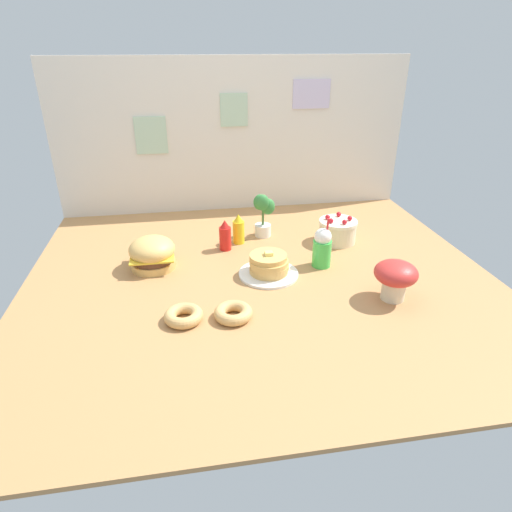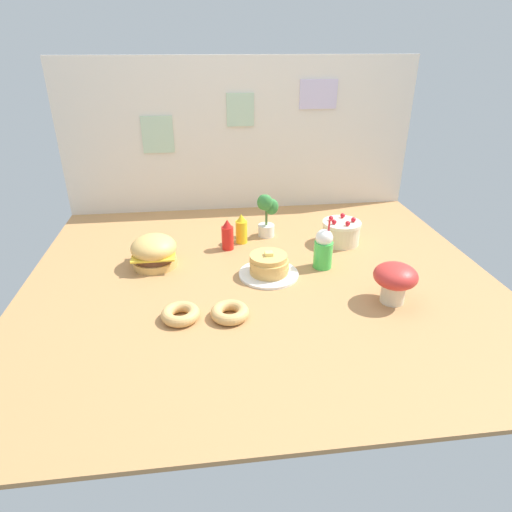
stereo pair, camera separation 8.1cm
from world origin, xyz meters
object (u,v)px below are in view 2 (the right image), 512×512
object	(u,v)px
cream_soda_cup	(323,249)
donut_chocolate	(230,312)
ketchup_bottle	(228,235)
mushroom_stool	(395,279)
donut_pink_glaze	(180,314)
layer_cake	(341,232)
mustard_bottle	(241,229)
pancake_stack	(269,267)
potted_plant	(267,213)
burger	(154,252)

from	to	relation	value
cream_soda_cup	donut_chocolate	xyz separation A→B (m)	(-0.53, -0.42, -0.08)
ketchup_bottle	mushroom_stool	bearing A→B (deg)	-42.90
mushroom_stool	cream_soda_cup	bearing A→B (deg)	121.56
donut_pink_glaze	mushroom_stool	bearing A→B (deg)	1.33
layer_cake	mustard_bottle	distance (m)	0.60
pancake_stack	donut_pink_glaze	size ratio (longest dim) A/B	1.83
potted_plant	cream_soda_cup	bearing A→B (deg)	-62.29
layer_cake	donut_chocolate	world-z (taller)	layer_cake
cream_soda_cup	donut_chocolate	bearing A→B (deg)	-141.76
ketchup_bottle	mushroom_stool	size ratio (longest dim) A/B	0.91
layer_cake	cream_soda_cup	size ratio (longest dim) A/B	0.83
donut_pink_glaze	donut_chocolate	world-z (taller)	same
pancake_stack	cream_soda_cup	xyz separation A→B (m)	(0.30, 0.06, 0.06)
layer_cake	cream_soda_cup	bearing A→B (deg)	-123.07
mustard_bottle	donut_chocolate	size ratio (longest dim) A/B	1.08
pancake_stack	donut_pink_glaze	xyz separation A→B (m)	(-0.45, -0.35, -0.02)
donut_pink_glaze	pancake_stack	bearing A→B (deg)	37.96
mushroom_stool	donut_chocolate	bearing A→B (deg)	-177.23
mustard_bottle	burger	bearing A→B (deg)	-153.97
donut_pink_glaze	donut_chocolate	xyz separation A→B (m)	(0.22, -0.01, 0.00)
pancake_stack	ketchup_bottle	size ratio (longest dim) A/B	1.70
mustard_bottle	potted_plant	xyz separation A→B (m)	(0.17, 0.08, 0.07)
cream_soda_cup	potted_plant	bearing A→B (deg)	117.71
burger	mushroom_stool	world-z (taller)	mushroom_stool
burger	cream_soda_cup	size ratio (longest dim) A/B	0.88
pancake_stack	donut_pink_glaze	bearing A→B (deg)	-142.04
pancake_stack	cream_soda_cup	size ratio (longest dim) A/B	1.13
mustard_bottle	mushroom_stool	bearing A→B (deg)	-49.82
pancake_stack	mustard_bottle	world-z (taller)	mustard_bottle
pancake_stack	mushroom_stool	xyz separation A→B (m)	(0.54, -0.33, 0.07)
burger	pancake_stack	world-z (taller)	burger
layer_cake	donut_pink_glaze	distance (m)	1.17
layer_cake	ketchup_bottle	distance (m)	0.69
pancake_stack	donut_chocolate	size ratio (longest dim) A/B	1.83
cream_soda_cup	mustard_bottle	bearing A→B (deg)	137.21
ketchup_bottle	cream_soda_cup	bearing A→B (deg)	-30.82
pancake_stack	donut_chocolate	distance (m)	0.43
potted_plant	donut_chocolate	bearing A→B (deg)	-108.57
pancake_stack	layer_cake	world-z (taller)	layer_cake
burger	donut_pink_glaze	distance (m)	0.56
potted_plant	mushroom_stool	xyz separation A→B (m)	(0.48, -0.84, -0.03)
ketchup_bottle	donut_chocolate	bearing A→B (deg)	-93.15
burger	donut_pink_glaze	xyz separation A→B (m)	(0.15, -0.54, -0.06)
cream_soda_cup	potted_plant	distance (m)	0.52
donut_pink_glaze	donut_chocolate	distance (m)	0.22
layer_cake	donut_pink_glaze	size ratio (longest dim) A/B	1.34
layer_cake	mushroom_stool	world-z (taller)	mushroom_stool
pancake_stack	cream_soda_cup	world-z (taller)	cream_soda_cup
mustard_bottle	cream_soda_cup	xyz separation A→B (m)	(0.41, -0.38, 0.02)
pancake_stack	donut_chocolate	world-z (taller)	pancake_stack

